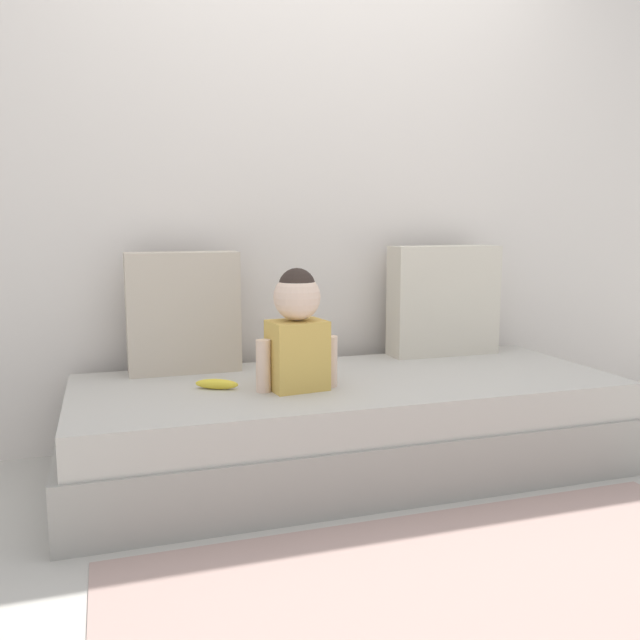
# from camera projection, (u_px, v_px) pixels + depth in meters

# --- Properties ---
(ground_plane) EXTENTS (12.00, 12.00, 0.00)m
(ground_plane) POSITION_uv_depth(u_px,v_px,m) (348.00, 467.00, 2.77)
(ground_plane) COLOR #B2ADA3
(back_wall) EXTENTS (5.46, 0.10, 2.36)m
(back_wall) POSITION_uv_depth(u_px,v_px,m) (307.00, 187.00, 3.15)
(back_wall) COLOR silver
(back_wall) RESTS_ON ground
(couch) EXTENTS (2.26, 0.90, 0.38)m
(couch) POSITION_uv_depth(u_px,v_px,m) (348.00, 424.00, 2.75)
(couch) COLOR #9C978F
(couch) RESTS_ON ground
(throw_pillow_left) EXTENTS (0.47, 0.16, 0.51)m
(throw_pillow_left) POSITION_uv_depth(u_px,v_px,m) (183.00, 312.00, 2.82)
(throw_pillow_left) COLOR #C1B29E
(throw_pillow_left) RESTS_ON couch
(throw_pillow_right) EXTENTS (0.53, 0.16, 0.52)m
(throw_pillow_right) POSITION_uv_depth(u_px,v_px,m) (443.00, 300.00, 3.20)
(throw_pillow_right) COLOR beige
(throw_pillow_right) RESTS_ON couch
(toddler) EXTENTS (0.32, 0.18, 0.47)m
(toddler) POSITION_uv_depth(u_px,v_px,m) (297.00, 328.00, 2.52)
(toddler) COLOR gold
(toddler) RESTS_ON couch
(banana) EXTENTS (0.17, 0.12, 0.04)m
(banana) POSITION_uv_depth(u_px,v_px,m) (217.00, 384.00, 2.55)
(banana) COLOR yellow
(banana) RESTS_ON couch
(floor_rug) EXTENTS (2.03, 1.00, 0.01)m
(floor_rug) POSITION_uv_depth(u_px,v_px,m) (474.00, 592.00, 1.83)
(floor_rug) COLOR tan
(floor_rug) RESTS_ON ground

